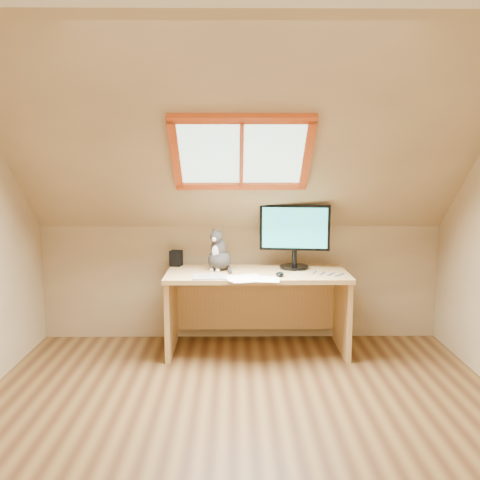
{
  "coord_description": "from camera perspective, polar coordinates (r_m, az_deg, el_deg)",
  "views": [
    {
      "loc": [
        -0.05,
        -2.89,
        1.57
      ],
      "look_at": [
        -0.01,
        1.0,
        0.99
      ],
      "focal_mm": 40.0,
      "sensor_mm": 36.0,
      "label": 1
    }
  ],
  "objects": [
    {
      "name": "ground",
      "position": [
        3.29,
        0.39,
        -20.02
      ],
      "size": [
        3.5,
        3.5,
        0.0
      ],
      "primitive_type": "plane",
      "color": "brown",
      "rests_on": "ground"
    },
    {
      "name": "room_shell",
      "position": [
        2.8,
        0.46,
        5.64
      ],
      "size": [
        3.52,
        3.52,
        2.41
      ],
      "color": "tan",
      "rests_on": "ground"
    },
    {
      "name": "desk",
      "position": [
        4.48,
        1.79,
        -5.89
      ],
      "size": [
        1.47,
        0.65,
        0.67
      ],
      "color": "tan",
      "rests_on": "ground"
    },
    {
      "name": "monitor",
      "position": [
        4.47,
        5.86,
        0.84
      ],
      "size": [
        0.58,
        0.25,
        0.54
      ],
      "color": "black",
      "rests_on": "desk"
    },
    {
      "name": "cat",
      "position": [
        4.42,
        -2.28,
        -1.57
      ],
      "size": [
        0.27,
        0.29,
        0.36
      ],
      "color": "#383432",
      "rests_on": "desk"
    },
    {
      "name": "desk_speaker",
      "position": [
        4.62,
        -6.83,
        -1.94
      ],
      "size": [
        0.11,
        0.11,
        0.13
      ],
      "primitive_type": "cube",
      "rotation": [
        0.0,
        0.0,
        -0.24
      ],
      "color": "black",
      "rests_on": "desk"
    },
    {
      "name": "graphics_tablet",
      "position": [
        4.15,
        -3.25,
        -3.94
      ],
      "size": [
        0.27,
        0.2,
        0.01
      ],
      "primitive_type": "cube",
      "rotation": [
        0.0,
        0.0,
        0.03
      ],
      "color": "#B2B2B7",
      "rests_on": "desk"
    },
    {
      "name": "mouse",
      "position": [
        4.2,
        4.26,
        -3.66
      ],
      "size": [
        0.08,
        0.12,
        0.03
      ],
      "primitive_type": "ellipsoid",
      "rotation": [
        0.0,
        0.0,
        -0.2
      ],
      "color": "black",
      "rests_on": "desk"
    },
    {
      "name": "papers",
      "position": [
        4.11,
        1.68,
        -4.1
      ],
      "size": [
        0.35,
        0.3,
        0.01
      ],
      "color": "white",
      "rests_on": "desk"
    },
    {
      "name": "cables",
      "position": [
        4.3,
        8.03,
        -3.62
      ],
      "size": [
        0.51,
        0.26,
        0.01
      ],
      "color": "silver",
      "rests_on": "desk"
    }
  ]
}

